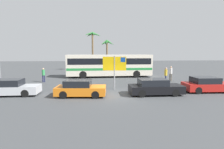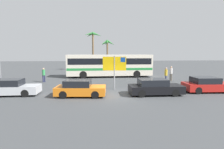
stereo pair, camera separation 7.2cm
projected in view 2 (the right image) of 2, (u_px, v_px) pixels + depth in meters
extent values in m
plane|color=#424447|center=(115.00, 95.00, 14.72)|extent=(120.00, 120.00, 0.00)
cube|color=silver|center=(110.00, 65.00, 25.46)|extent=(11.89, 2.55, 2.90)
cube|color=black|center=(110.00, 61.00, 25.39)|extent=(11.41, 2.58, 0.84)
cube|color=#23843D|center=(110.00, 68.00, 25.52)|extent=(11.77, 2.58, 0.32)
cylinder|color=black|center=(133.00, 72.00, 27.09)|extent=(1.00, 0.28, 1.00)
cylinder|color=black|center=(137.00, 74.00, 24.82)|extent=(1.00, 0.28, 1.00)
cylinder|color=black|center=(84.00, 73.00, 26.40)|extent=(1.00, 0.28, 1.00)
cylinder|color=black|center=(83.00, 75.00, 24.13)|extent=(1.00, 0.28, 1.00)
cylinder|color=gray|center=(114.00, 73.00, 16.85)|extent=(0.11, 0.11, 3.20)
cube|color=yellow|center=(114.00, 64.00, 16.74)|extent=(2.19, 0.38, 1.30)
cube|color=#1447A8|center=(123.00, 60.00, 16.66)|extent=(0.45, 0.13, 0.44)
cube|color=black|center=(156.00, 89.00, 14.78)|extent=(4.40, 1.78, 0.64)
cube|color=black|center=(153.00, 82.00, 14.69)|extent=(2.29, 1.62, 0.52)
cylinder|color=black|center=(168.00, 89.00, 15.70)|extent=(0.60, 0.17, 0.60)
cylinder|color=black|center=(175.00, 93.00, 14.13)|extent=(0.60, 0.17, 0.60)
cylinder|color=black|center=(137.00, 89.00, 15.47)|extent=(0.60, 0.17, 0.60)
cylinder|color=black|center=(142.00, 94.00, 13.91)|extent=(0.60, 0.17, 0.60)
cube|color=#B7BABF|center=(11.00, 89.00, 14.60)|extent=(4.49, 1.67, 0.64)
cube|color=black|center=(7.00, 82.00, 14.51)|extent=(2.34, 1.52, 0.52)
cylinder|color=black|center=(32.00, 89.00, 15.49)|extent=(0.60, 0.16, 0.60)
cylinder|color=black|center=(25.00, 93.00, 14.01)|extent=(0.60, 0.16, 0.60)
cube|color=orange|center=(81.00, 90.00, 14.29)|extent=(4.08, 2.11, 0.64)
cube|color=black|center=(78.00, 83.00, 14.22)|extent=(2.19, 1.79, 0.52)
cylinder|color=black|center=(97.00, 90.00, 15.10)|extent=(0.61, 0.22, 0.60)
cylinder|color=black|center=(95.00, 95.00, 13.52)|extent=(0.61, 0.22, 0.60)
cylinder|color=black|center=(68.00, 90.00, 15.11)|extent=(0.61, 0.22, 0.60)
cylinder|color=black|center=(63.00, 95.00, 13.53)|extent=(0.61, 0.22, 0.60)
cube|color=red|center=(207.00, 86.00, 15.88)|extent=(4.15, 1.95, 0.64)
cube|color=black|center=(205.00, 80.00, 15.80)|extent=(2.18, 1.74, 0.52)
cylinder|color=black|center=(215.00, 87.00, 16.80)|extent=(0.61, 0.18, 0.60)
cylinder|color=black|center=(189.00, 87.00, 16.66)|extent=(0.61, 0.18, 0.60)
cylinder|color=black|center=(198.00, 91.00, 15.01)|extent=(0.61, 0.18, 0.60)
cylinder|color=#706656|center=(172.00, 77.00, 22.00)|extent=(0.13, 0.13, 0.87)
cylinder|color=#706656|center=(170.00, 77.00, 22.08)|extent=(0.13, 0.13, 0.87)
cylinder|color=silver|center=(171.00, 71.00, 21.94)|extent=(0.32, 0.32, 0.69)
sphere|color=tan|center=(171.00, 67.00, 21.89)|extent=(0.24, 0.24, 0.24)
cylinder|color=#1E2347|center=(166.00, 79.00, 20.42)|extent=(0.13, 0.13, 0.87)
cylinder|color=#1E2347|center=(166.00, 80.00, 20.25)|extent=(0.13, 0.13, 0.87)
cylinder|color=gold|center=(166.00, 73.00, 20.24)|extent=(0.32, 0.32, 0.69)
sphere|color=tan|center=(166.00, 69.00, 20.18)|extent=(0.24, 0.24, 0.24)
cylinder|color=#1E2347|center=(43.00, 79.00, 21.06)|extent=(0.13, 0.13, 0.82)
cylinder|color=#1E2347|center=(45.00, 79.00, 21.12)|extent=(0.13, 0.13, 0.82)
cylinder|color=#338E4C|center=(44.00, 73.00, 21.00)|extent=(0.32, 0.32, 0.65)
sphere|color=tan|center=(43.00, 69.00, 20.94)|extent=(0.22, 0.22, 0.22)
cylinder|color=brown|center=(93.00, 53.00, 33.73)|extent=(0.32, 0.32, 6.89)
cone|color=#2D7533|center=(97.00, 35.00, 33.53)|extent=(1.80, 0.74, 0.93)
cone|color=#2D7533|center=(93.00, 35.00, 34.11)|extent=(0.64, 1.79, 0.92)
cone|color=#2D7533|center=(90.00, 35.00, 33.83)|extent=(1.52, 1.57, 0.98)
cone|color=#2D7533|center=(89.00, 34.00, 32.84)|extent=(1.74, 1.24, 0.85)
cone|color=#2D7533|center=(94.00, 34.00, 32.57)|extent=(0.89, 1.80, 0.96)
cylinder|color=brown|center=(107.00, 56.00, 33.99)|extent=(0.32, 0.32, 5.45)
cone|color=#2D7533|center=(111.00, 43.00, 33.78)|extent=(1.54, 0.54, 1.10)
cone|color=#2D7533|center=(110.00, 42.00, 34.20)|extent=(1.37, 1.43, 0.94)
cone|color=#2D7533|center=(106.00, 43.00, 34.28)|extent=(0.81, 1.58, 1.07)
cone|color=#2D7533|center=(104.00, 43.00, 34.00)|extent=(1.47, 1.24, 1.12)
cone|color=#2D7533|center=(105.00, 43.00, 33.24)|extent=(1.50, 1.24, 1.05)
cone|color=#2D7533|center=(107.00, 42.00, 33.00)|extent=(0.65, 1.58, 1.02)
cone|color=#2D7533|center=(109.00, 42.00, 33.12)|extent=(1.18, 1.54, 0.97)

